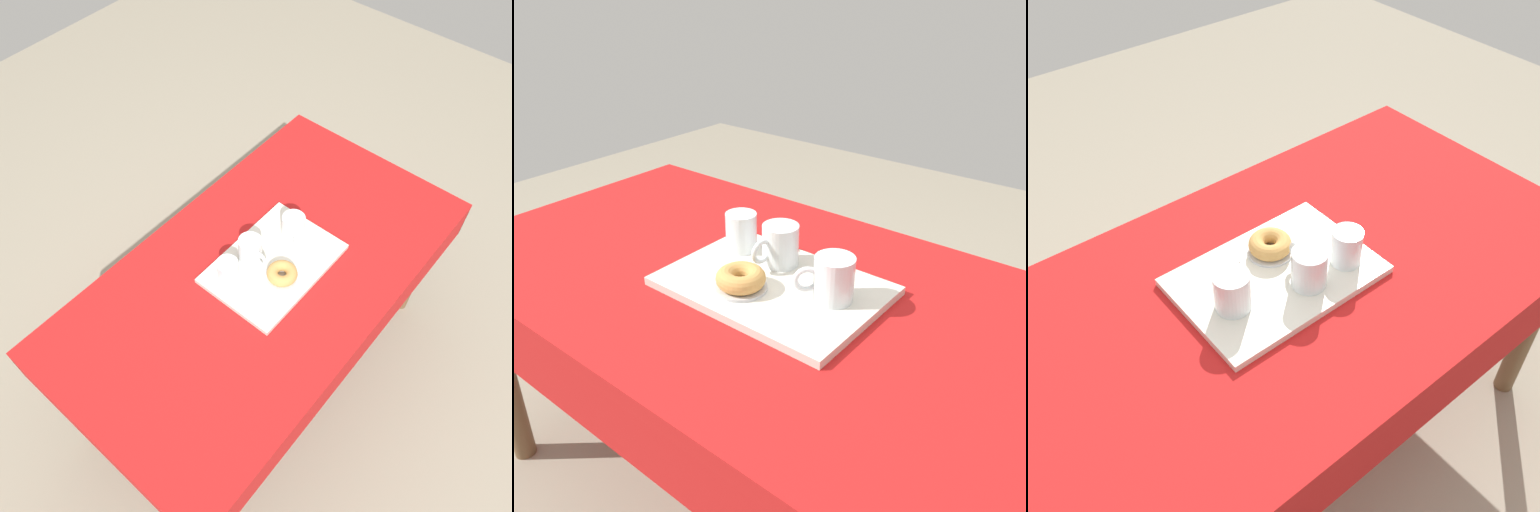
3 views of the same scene
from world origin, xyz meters
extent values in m
plane|color=gray|center=(0.00, 0.00, 0.00)|extent=(6.00, 6.00, 0.00)
cube|color=red|center=(0.00, 0.00, 0.71)|extent=(1.56, 0.86, 0.04)
cube|color=red|center=(0.00, -0.43, 0.62)|extent=(1.56, 0.01, 0.14)
cube|color=red|center=(0.00, 0.43, 0.62)|extent=(1.56, 0.01, 0.14)
cube|color=red|center=(0.78, 0.00, 0.62)|extent=(0.01, 0.86, 0.14)
cylinder|color=brown|center=(0.69, -0.34, 0.34)|extent=(0.06, 0.06, 0.69)
cylinder|color=brown|center=(0.69, 0.34, 0.34)|extent=(0.06, 0.06, 0.69)
cube|color=silver|center=(-0.05, 0.01, 0.74)|extent=(0.47, 0.33, 0.02)
cylinder|color=white|center=(-0.19, -0.01, 0.80)|extent=(0.08, 0.08, 0.10)
cylinder|color=maroon|center=(-0.19, -0.01, 0.79)|extent=(0.07, 0.07, 0.07)
torus|color=white|center=(-0.15, 0.03, 0.80)|extent=(0.05, 0.05, 0.06)
cylinder|color=white|center=(-0.01, -0.07, 0.80)|extent=(0.08, 0.08, 0.10)
cylinder|color=maroon|center=(-0.01, -0.07, 0.79)|extent=(0.07, 0.07, 0.07)
torus|color=white|center=(0.00, -0.01, 0.80)|extent=(0.02, 0.06, 0.06)
cylinder|color=white|center=(0.11, -0.07, 0.80)|extent=(0.08, 0.08, 0.09)
cylinder|color=silver|center=(0.11, -0.07, 0.77)|extent=(0.06, 0.06, 0.05)
cylinder|color=silver|center=(-0.01, 0.08, 0.75)|extent=(0.11, 0.11, 0.01)
torus|color=tan|center=(-0.01, 0.08, 0.78)|extent=(0.11, 0.11, 0.04)
camera|label=1|loc=(0.84, 0.68, 2.29)|focal=37.12mm
camera|label=2|loc=(-0.70, 0.83, 1.37)|focal=38.99mm
camera|label=3|loc=(-0.66, -0.78, 1.74)|focal=41.09mm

